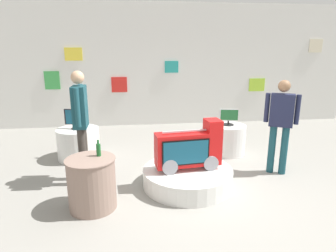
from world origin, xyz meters
The scene contains 12 objects.
ground_plane centered at (0.00, 0.00, 0.00)m, with size 30.00×30.00×0.00m, color gray.
back_wall_display centered at (0.00, 4.22, 1.68)m, with size 10.56×0.13×3.36m.
main_display_pedestal centered at (-0.24, 0.19, 0.14)m, with size 1.43×1.43×0.29m, color silver.
novelty_firetruck_tv centered at (-0.22, 0.19, 0.60)m, with size 1.05×0.45×0.78m.
display_pedestal_left_rear centered at (0.87, 1.56, 0.31)m, with size 0.74×0.74×0.61m, color silver.
tv_on_left_rear centered at (0.87, 1.56, 0.79)m, with size 0.38×0.22×0.34m.
display_pedestal_center_rear centered at (-2.18, 1.65, 0.31)m, with size 0.82×0.82×0.61m, color silver.
tv_on_center_rear centered at (-2.18, 1.65, 0.82)m, with size 0.48×0.22×0.39m.
side_table_round centered at (-1.66, -0.31, 0.37)m, with size 0.67×0.67×0.72m.
bottle_on_side_table centered at (-1.56, -0.22, 0.81)m, with size 0.06×0.06×0.23m.
shopper_browsing_near_truck centered at (-1.90, 0.54, 1.07)m, with size 0.21×0.56×1.81m.
shopper_browsing_rear centered at (1.41, 0.49, 0.96)m, with size 0.50×0.36×1.64m.
Camera 1 is at (-1.08, -3.99, 2.12)m, focal length 30.79 mm.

